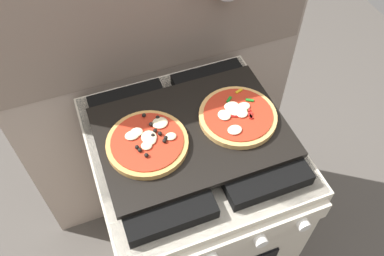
{
  "coord_description": "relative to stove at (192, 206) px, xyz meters",
  "views": [
    {
      "loc": [
        -0.25,
        -0.66,
        1.81
      ],
      "look_at": [
        0.0,
        0.0,
        0.93
      ],
      "focal_mm": 37.18,
      "sensor_mm": 36.0,
      "label": 1
    }
  ],
  "objects": [
    {
      "name": "ground_plane",
      "position": [
        0.0,
        0.0,
        -0.45
      ],
      "size": [
        4.0,
        4.0,
        0.0
      ],
      "primitive_type": "plane",
      "color": "#4C4742"
    },
    {
      "name": "kitchen_backsplash",
      "position": [
        0.0,
        0.34,
        0.34
      ],
      "size": [
        1.1,
        0.09,
        1.55
      ],
      "color": "gray",
      "rests_on": "ground_plane"
    },
    {
      "name": "stove",
      "position": [
        0.0,
        0.0,
        0.0
      ],
      "size": [
        0.6,
        0.64,
        0.9
      ],
      "color": "beige",
      "rests_on": "ground_plane"
    },
    {
      "name": "baking_tray",
      "position": [
        0.0,
        0.0,
        0.46
      ],
      "size": [
        0.54,
        0.38,
        0.02
      ],
      "primitive_type": "cube",
      "color": "black",
      "rests_on": "stove"
    },
    {
      "name": "pizza_left",
      "position": [
        -0.13,
        -0.0,
        0.48
      ],
      "size": [
        0.23,
        0.23,
        0.03
      ],
      "color": "tan",
      "rests_on": "baking_tray"
    },
    {
      "name": "pizza_right",
      "position": [
        0.14,
        -0.0,
        0.48
      ],
      "size": [
        0.23,
        0.23,
        0.03
      ],
      "color": "tan",
      "rests_on": "baking_tray"
    }
  ]
}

